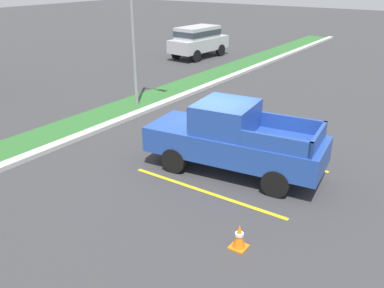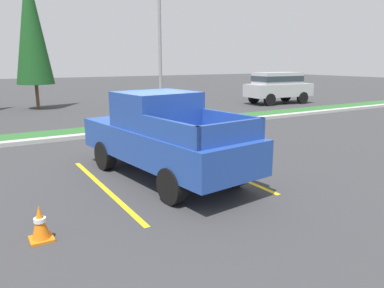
% 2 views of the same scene
% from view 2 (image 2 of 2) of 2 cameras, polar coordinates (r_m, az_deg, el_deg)
% --- Properties ---
extents(ground_plane, '(120.00, 120.00, 0.00)m').
position_cam_2_polar(ground_plane, '(10.09, -5.16, -3.60)').
color(ground_plane, '#38383A').
extents(parking_line_near, '(0.12, 4.80, 0.01)m').
position_cam_2_polar(parking_line_near, '(8.69, -13.49, -6.60)').
color(parking_line_near, yellow).
rests_on(parking_line_near, ground).
extents(parking_line_far, '(0.12, 4.80, 0.01)m').
position_cam_2_polar(parking_line_far, '(10.00, 3.69, -3.71)').
color(parking_line_far, yellow).
rests_on(parking_line_far, ground).
extents(curb_strip, '(56.00, 0.40, 0.15)m').
position_cam_2_polar(curb_strip, '(14.62, -13.80, 1.49)').
color(curb_strip, '#B2B2AD').
rests_on(curb_strip, ground).
extents(grass_median, '(56.00, 1.80, 0.06)m').
position_cam_2_polar(grass_median, '(15.67, -15.00, 1.98)').
color(grass_median, '#2D662D').
rests_on(grass_median, ground).
extents(pickup_truck_main, '(2.52, 5.42, 2.10)m').
position_cam_2_polar(pickup_truck_main, '(9.02, -4.56, 1.25)').
color(pickup_truck_main, black).
rests_on(pickup_truck_main, ground).
extents(suv_distant, '(4.72, 2.21, 2.10)m').
position_cam_2_polar(suv_distant, '(25.87, 13.19, 8.85)').
color(suv_distant, black).
rests_on(suv_distant, ground).
extents(street_light, '(0.24, 1.49, 6.69)m').
position_cam_2_polar(street_light, '(16.21, -4.76, 16.43)').
color(street_light, gray).
rests_on(street_light, ground).
extents(cypress_tree_center, '(2.15, 2.15, 8.27)m').
position_cam_2_polar(cypress_tree_center, '(24.26, -23.71, 16.52)').
color(cypress_tree_center, brown).
rests_on(cypress_tree_center, ground).
extents(traffic_cone, '(0.36, 0.36, 0.60)m').
position_cam_2_polar(traffic_cone, '(6.49, -22.49, -11.29)').
color(traffic_cone, orange).
rests_on(traffic_cone, ground).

